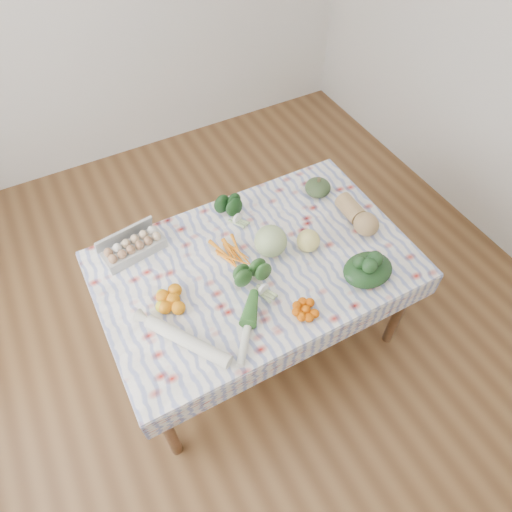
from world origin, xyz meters
The scene contains 16 objects.
ground centered at (0.00, 0.00, 0.00)m, with size 4.50×4.50×0.00m, color brown.
dining_table centered at (0.00, 0.00, 0.68)m, with size 1.60×1.00×0.75m.
tablecloth centered at (0.00, 0.00, 0.76)m, with size 1.66×1.06×0.01m, color white.
egg_carton centered at (-0.54, 0.36, 0.81)m, with size 0.33×0.13×0.09m, color #AEAEA9.
carrot_bunch centered at (-0.10, 0.09, 0.78)m, with size 0.20×0.18×0.04m, color orange.
kale_bunch centered at (0.03, 0.35, 0.83)m, with size 0.16×0.14×0.14m, color #143614.
kabocha_squash centered at (0.58, 0.29, 0.81)m, with size 0.15×0.15×0.10m, color #354A28.
cabbage centered at (0.11, 0.03, 0.85)m, with size 0.18×0.18×0.18m, color #A1BB78.
butternut_squash centered at (0.64, -0.01, 0.83)m, with size 0.14×0.30×0.14m, color tan.
orange_cluster centered at (-0.48, -0.03, 0.80)m, with size 0.22×0.22×0.07m, color orange.
broccoli centered at (-0.08, -0.14, 0.82)m, with size 0.16×0.16×0.12m, color #254F1F.
mandarin_cluster centered at (0.07, -0.38, 0.79)m, with size 0.16×0.16×0.05m, color #D65602.
grapefruit centered at (0.30, -0.04, 0.82)m, with size 0.13×0.13×0.13m, color #EEE075.
spinach_bag centered at (0.46, -0.35, 0.82)m, with size 0.27×0.21×0.12m, color black.
daikon centered at (-0.51, -0.28, 0.80)m, with size 0.07×0.07×0.47m, color silver.
leek centered at (-0.23, -0.34, 0.78)m, with size 0.04×0.04×0.38m, color silver.
Camera 1 is at (-0.71, -1.31, 2.68)m, focal length 32.00 mm.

